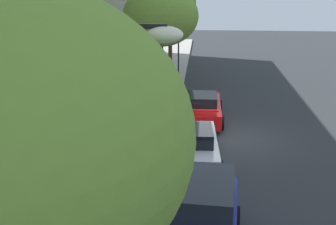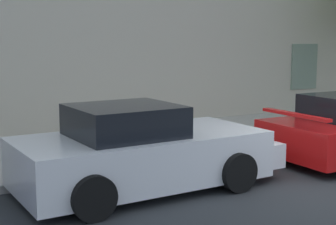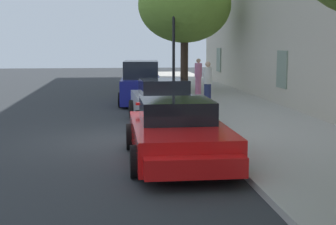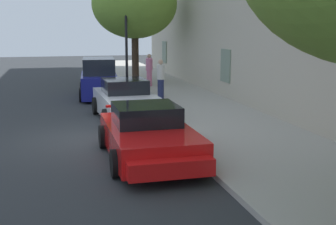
{
  "view_description": "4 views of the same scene",
  "coord_description": "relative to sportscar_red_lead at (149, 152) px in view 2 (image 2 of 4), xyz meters",
  "views": [
    {
      "loc": [
        -17.58,
        1.13,
        6.56
      ],
      "look_at": [
        1.24,
        2.67,
        0.69
      ],
      "focal_mm": 46.45,
      "sensor_mm": 36.0,
      "label": 1
    },
    {
      "loc": [
        -6.27,
        -5.82,
        2.5
      ],
      "look_at": [
        -1.52,
        2.77,
        1.06
      ],
      "focal_mm": 53.34,
      "sensor_mm": 36.0,
      "label": 2
    },
    {
      "loc": [
        12.81,
        -0.17,
        2.62
      ],
      "look_at": [
        -0.6,
        1.38,
        0.68
      ],
      "focal_mm": 51.16,
      "sensor_mm": 36.0,
      "label": 3
    },
    {
      "loc": [
        13.15,
        -0.99,
        3.34
      ],
      "look_at": [
        -0.25,
        2.45,
        0.66
      ],
      "focal_mm": 47.37,
      "sensor_mm": 36.0,
      "label": 4
    }
  ],
  "objects": [
    {
      "name": "ground_plane",
      "position": [
        2.56,
        -1.52,
        -0.62
      ],
      "size": [
        80.0,
        80.0,
        0.0
      ],
      "primitive_type": "plane",
      "color": "#2B2D30"
    },
    {
      "name": "sportscar_red_lead",
      "position": [
        0.0,
        0.0,
        0.0
      ],
      "size": [
        4.59,
        2.28,
        1.45
      ],
      "color": "white",
      "rests_on": "ground"
    },
    {
      "name": "sidewalk",
      "position": [
        2.56,
        2.96,
        -0.55
      ],
      "size": [
        60.0,
        4.28,
        0.14
      ],
      "primitive_type": "cube",
      "color": "#A8A399",
      "rests_on": "ground"
    }
  ]
}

